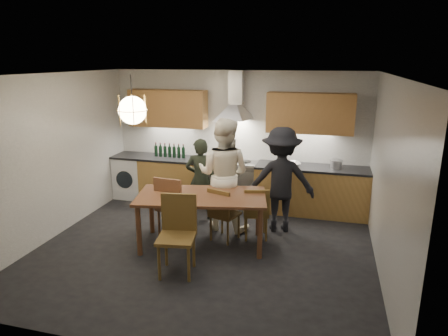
% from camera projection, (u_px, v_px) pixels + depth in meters
% --- Properties ---
extents(ground, '(5.00, 5.00, 0.00)m').
position_uv_depth(ground, '(204.00, 250.00, 6.08)').
color(ground, black).
rests_on(ground, ground).
extents(room_shell, '(5.02, 4.52, 2.61)m').
position_uv_depth(room_shell, '(202.00, 140.00, 5.62)').
color(room_shell, silver).
rests_on(room_shell, ground).
extents(counter_run, '(5.00, 0.62, 0.90)m').
position_uv_depth(counter_run, '(235.00, 184.00, 7.77)').
color(counter_run, tan).
rests_on(counter_run, ground).
extents(range_stove, '(0.90, 0.60, 0.92)m').
position_uv_depth(range_stove, '(234.00, 184.00, 7.77)').
color(range_stove, silver).
rests_on(range_stove, ground).
extents(wall_fixtures, '(4.30, 0.54, 1.10)m').
position_uv_depth(wall_fixtures, '(236.00, 110.00, 7.50)').
color(wall_fixtures, tan).
rests_on(wall_fixtures, ground).
extents(pendant_lamp, '(0.43, 0.43, 0.70)m').
position_uv_depth(pendant_lamp, '(133.00, 110.00, 5.67)').
color(pendant_lamp, black).
rests_on(pendant_lamp, ground).
extents(dining_table, '(2.09, 1.34, 0.82)m').
position_uv_depth(dining_table, '(202.00, 201.00, 6.06)').
color(dining_table, brown).
rests_on(dining_table, ground).
extents(chair_back_left, '(0.51, 0.51, 1.03)m').
position_uv_depth(chair_back_left, '(172.00, 203.00, 6.34)').
color(chair_back_left, brown).
rests_on(chair_back_left, ground).
extents(chair_back_mid, '(0.50, 0.50, 0.88)m').
position_uv_depth(chair_back_mid, '(222.00, 211.00, 6.24)').
color(chair_back_mid, brown).
rests_on(chair_back_mid, ground).
extents(chair_back_right, '(0.48, 0.48, 0.87)m').
position_uv_depth(chair_back_right, '(256.00, 210.00, 6.30)').
color(chair_back_right, brown).
rests_on(chair_back_right, ground).
extents(chair_front, '(0.55, 0.55, 1.06)m').
position_uv_depth(chair_front, '(178.00, 229.00, 5.35)').
color(chair_front, brown).
rests_on(chair_front, ground).
extents(person_left, '(0.60, 0.46, 1.48)m').
position_uv_depth(person_left, '(201.00, 179.00, 7.09)').
color(person_left, black).
rests_on(person_left, ground).
extents(person_mid, '(0.99, 0.81, 1.89)m').
position_uv_depth(person_mid, '(224.00, 175.00, 6.64)').
color(person_mid, white).
rests_on(person_mid, ground).
extents(person_right, '(1.25, 0.88, 1.75)m').
position_uv_depth(person_right, '(281.00, 180.00, 6.59)').
color(person_right, black).
rests_on(person_right, ground).
extents(mixing_bowl, '(0.43, 0.43, 0.08)m').
position_uv_depth(mixing_bowl, '(291.00, 164.00, 7.30)').
color(mixing_bowl, silver).
rests_on(mixing_bowl, counter_run).
extents(stock_pot, '(0.27, 0.27, 0.14)m').
position_uv_depth(stock_pot, '(336.00, 164.00, 7.17)').
color(stock_pot, '#BCBDC0').
rests_on(stock_pot, counter_run).
extents(wine_bottles, '(0.65, 0.07, 0.28)m').
position_uv_depth(wine_bottles, '(170.00, 150.00, 7.97)').
color(wine_bottles, black).
rests_on(wine_bottles, counter_run).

